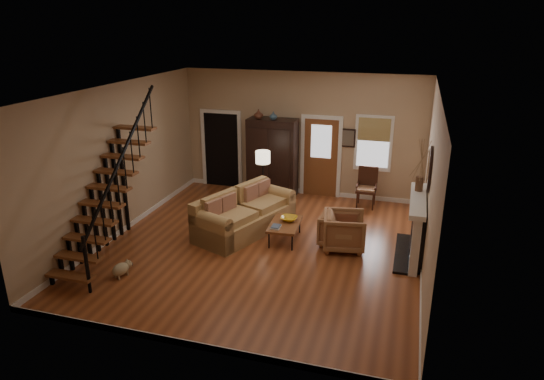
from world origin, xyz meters
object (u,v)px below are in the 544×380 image
(sofa, at_px, (245,213))
(armchair_right, at_px, (339,229))
(coffee_table, at_px, (285,232))
(floor_lamp, at_px, (263,182))
(side_chair, at_px, (366,188))
(armoire, at_px, (273,158))
(armchair_left, at_px, (344,231))

(sofa, relative_size, armchair_right, 3.19)
(coffee_table, relative_size, floor_lamp, 0.68)
(floor_lamp, relative_size, side_chair, 1.52)
(armoire, relative_size, coffee_table, 1.98)
(sofa, bearing_deg, floor_lamp, 110.67)
(armoire, height_order, floor_lamp, armoire)
(sofa, relative_size, floor_lamp, 1.58)
(armchair_right, height_order, floor_lamp, floor_lamp)
(sofa, height_order, floor_lamp, floor_lamp)
(floor_lamp, distance_m, side_chair, 2.65)
(armoire, height_order, armchair_right, armoire)
(armchair_left, bearing_deg, sofa, 74.70)
(armoire, height_order, sofa, armoire)
(side_chair, bearing_deg, coffee_table, -120.46)
(armchair_right, relative_size, side_chair, 0.75)
(coffee_table, relative_size, side_chair, 1.04)
(sofa, relative_size, side_chair, 2.40)
(sofa, distance_m, floor_lamp, 1.33)
(sofa, xyz_separation_m, floor_lamp, (0.02, 1.29, 0.32))
(sofa, relative_size, armchair_left, 2.84)
(armoire, bearing_deg, coffee_table, -68.25)
(armchair_left, bearing_deg, side_chair, -14.05)
(armchair_right, distance_m, side_chair, 2.40)
(armchair_left, xyz_separation_m, floor_lamp, (-2.25, 1.51, 0.38))
(armchair_right, bearing_deg, armoire, 44.87)
(sofa, relative_size, coffee_table, 2.31)
(armchair_right, distance_m, floor_lamp, 2.55)
(armoire, distance_m, armchair_right, 3.48)
(armoire, distance_m, armchair_left, 3.67)
(side_chair, bearing_deg, floor_lamp, -157.20)
(floor_lamp, height_order, side_chair, floor_lamp)
(floor_lamp, bearing_deg, sofa, -90.74)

